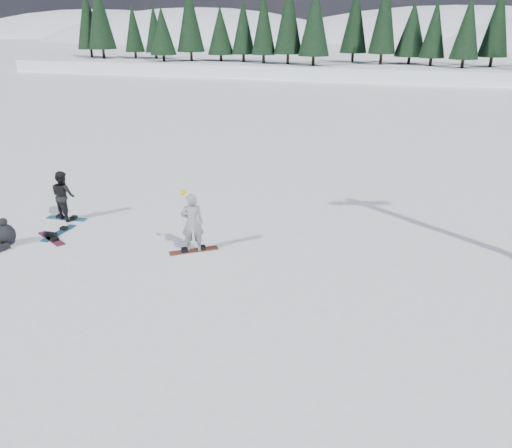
{
  "coord_description": "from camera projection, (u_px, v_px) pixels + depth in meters",
  "views": [
    {
      "loc": [
        8.55,
        -11.79,
        6.57
      ],
      "look_at": [
        4.61,
        1.01,
        1.1
      ],
      "focal_mm": 35.0,
      "sensor_mm": 36.0,
      "label": 1
    }
  ],
  "objects": [
    {
      "name": "seated_rider",
      "position": [
        4.0,
        235.0,
        15.6
      ],
      "size": [
        0.81,
        1.17,
        0.9
      ],
      "rotation": [
        0.0,
        0.0,
        -0.41
      ],
      "color": "black",
      "rests_on": "ground"
    },
    {
      "name": "snowboard_loose_b",
      "position": [
        51.0,
        238.0,
        16.18
      ],
      "size": [
        1.45,
        0.97,
        0.03
      ],
      "primitive_type": "cube",
      "rotation": [
        0.0,
        0.0,
        -0.5
      ],
      "color": "maroon",
      "rests_on": "ground"
    },
    {
      "name": "snowboarder_woman",
      "position": [
        192.0,
        223.0,
        14.98
      ],
      "size": [
        0.8,
        0.67,
        2.01
      ],
      "rotation": [
        0.0,
        0.0,
        3.53
      ],
      "color": "gray",
      "rests_on": "ground"
    },
    {
      "name": "snowboard_man",
      "position": [
        67.0,
        218.0,
        17.82
      ],
      "size": [
        1.52,
        0.4,
        0.03
      ],
      "primitive_type": "cube",
      "rotation": [
        0.0,
        0.0,
        0.08
      ],
      "color": "teal",
      "rests_on": "ground"
    },
    {
      "name": "alpine_backdrop",
      "position": [
        360.0,
        79.0,
        191.1
      ],
      "size": [
        412.5,
        227.0,
        53.2
      ],
      "color": "white",
      "rests_on": "ground"
    },
    {
      "name": "snowboarder_man",
      "position": [
        63.0,
        195.0,
        17.49
      ],
      "size": [
        1.04,
        0.93,
        1.77
      ],
      "primitive_type": "imported",
      "rotation": [
        0.0,
        0.0,
        2.78
      ],
      "color": "black",
      "rests_on": "ground"
    },
    {
      "name": "snowboard_woman",
      "position": [
        194.0,
        251.0,
        15.33
      ],
      "size": [
        1.39,
        1.09,
        0.03
      ],
      "primitive_type": "cube",
      "rotation": [
        0.0,
        0.0,
        0.61
      ],
      "color": "#953B20",
      "rests_on": "ground"
    },
    {
      "name": "ground",
      "position": [
        103.0,
        252.0,
        15.25
      ],
      "size": [
        420.0,
        420.0,
        0.0
      ],
      "primitive_type": "plane",
      "color": "white",
      "rests_on": "ground"
    },
    {
      "name": "snowboard_loose_a",
      "position": [
        59.0,
        233.0,
        16.59
      ],
      "size": [
        0.32,
        1.51,
        0.03
      ],
      "primitive_type": "cube",
      "rotation": [
        0.0,
        0.0,
        1.54
      ],
      "color": "#19648B",
      "rests_on": "ground"
    }
  ]
}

